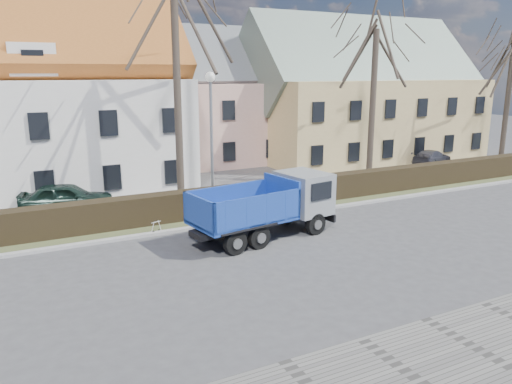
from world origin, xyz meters
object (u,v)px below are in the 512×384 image
dump_truck (260,208)px  cart_frame (153,228)px  streetlight (212,142)px  parked_car_a (67,198)px  parked_car_b (431,158)px

dump_truck → cart_frame: bearing=138.0°
streetlight → parked_car_a: streetlight is taller
parked_car_a → parked_car_b: size_ratio=1.11×
streetlight → dump_truck: bearing=-89.0°
cart_frame → parked_car_b: parked_car_b is taller
dump_truck → cart_frame: (-3.75, 2.45, -0.98)m
parked_car_a → parked_car_b: parked_car_a is taller
streetlight → parked_car_a: bearing=156.6°
parked_car_b → parked_car_a: bearing=73.0°
streetlight → cart_frame: size_ratio=10.34×
streetlight → parked_car_b: size_ratio=1.72×
cart_frame → parked_car_a: (-2.74, 5.10, 0.44)m
cart_frame → dump_truck: bearing=-33.1°
dump_truck → parked_car_a: (-6.49, 7.55, -0.54)m
cart_frame → parked_car_a: size_ratio=0.15×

